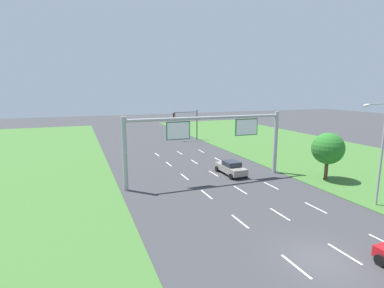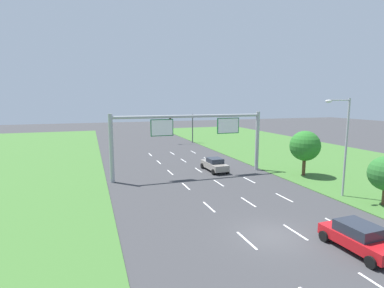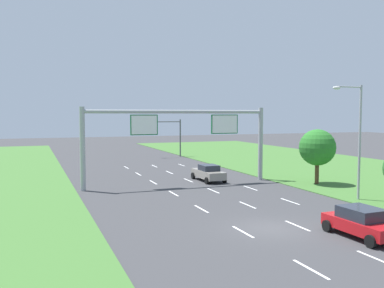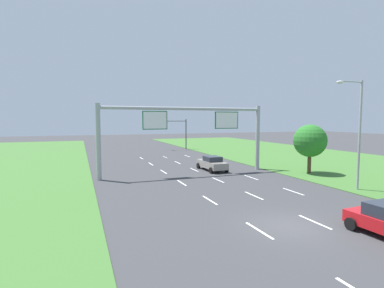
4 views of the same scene
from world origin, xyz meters
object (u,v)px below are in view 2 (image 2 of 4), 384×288
object	(u,v)px
street_lamp	(343,139)
roadside_tree_mid	(305,146)
car_near_red	(215,164)
car_lead_silver	(359,237)
sign_gantry	(192,132)
traffic_light_mast	(183,123)

from	to	relation	value
street_lamp	roadside_tree_mid	xyz separation A→B (m)	(1.97, 7.03, -1.72)
car_near_red	car_lead_silver	xyz separation A→B (m)	(0.18, -20.04, 0.01)
sign_gantry	roadside_tree_mid	world-z (taller)	sign_gantry
street_lamp	roadside_tree_mid	distance (m)	7.50
sign_gantry	traffic_light_mast	size ratio (longest dim) A/B	3.08
car_near_red	street_lamp	size ratio (longest dim) A/B	0.53
sign_gantry	street_lamp	xyz separation A→B (m)	(9.72, -11.20, 0.22)
sign_gantry	traffic_light_mast	xyz separation A→B (m)	(6.53, 24.34, -0.99)
car_lead_silver	traffic_light_mast	bearing A→B (deg)	84.24
car_near_red	roadside_tree_mid	size ratio (longest dim) A/B	0.89
sign_gantry	traffic_light_mast	bearing A→B (deg)	74.97
roadside_tree_mid	traffic_light_mast	bearing A→B (deg)	100.25
car_near_red	roadside_tree_mid	xyz separation A→B (m)	(8.46, -5.29, 2.57)
car_lead_silver	sign_gantry	size ratio (longest dim) A/B	0.25
car_near_red	roadside_tree_mid	distance (m)	10.31
car_lead_silver	street_lamp	bearing A→B (deg)	49.10
traffic_light_mast	roadside_tree_mid	distance (m)	28.98
car_lead_silver	sign_gantry	distance (m)	19.65
traffic_light_mast	street_lamp	world-z (taller)	street_lamp
car_near_red	roadside_tree_mid	world-z (taller)	roadside_tree_mid
car_near_red	car_lead_silver	world-z (taller)	car_near_red
street_lamp	car_near_red	bearing A→B (deg)	117.80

